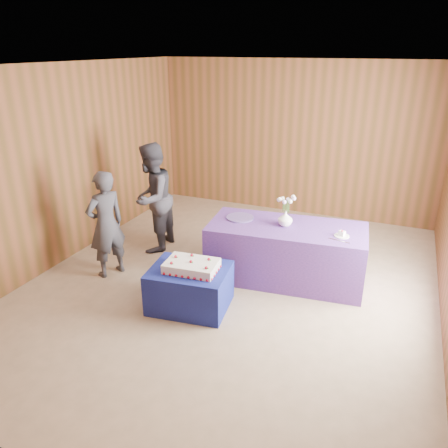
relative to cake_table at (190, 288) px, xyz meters
The scene contains 13 objects.
ground 0.74m from the cake_table, 68.18° to the left, with size 6.00×6.00×0.00m, color tan.
room_shell 1.70m from the cake_table, 68.18° to the left, with size 5.04×6.04×2.72m.
cake_table is the anchor object (origin of this frame).
serving_table 1.40m from the cake_table, 52.44° to the left, with size 2.00×0.90×0.75m, color #663694.
sheet_cake 0.31m from the cake_table, 16.75° to the right, with size 0.65×0.48×0.14m.
vase 1.51m from the cake_table, 53.67° to the left, with size 0.19×0.19×0.19m, color white.
flower_spray 1.62m from the cake_table, 53.67° to the left, with size 0.25×0.25×0.19m.
platter 1.25m from the cake_table, 80.05° to the left, with size 0.37×0.37×0.02m, color #5D4891.
plate 1.93m from the cake_table, 34.07° to the left, with size 0.18×0.18×0.01m, color silver.
cake_slice 1.94m from the cake_table, 34.04° to the left, with size 0.09×0.08×0.08m.
knife 1.85m from the cake_table, 30.43° to the left, with size 0.26×0.02×0.00m, color silver.
guest_left 1.48m from the cake_table, 167.45° to the left, with size 0.53×0.35×1.45m, color #383842.
guest_right 1.84m from the cake_table, 134.83° to the left, with size 0.79×0.62×1.63m, color #383742.
Camera 1 is at (1.84, -4.61, 2.90)m, focal length 35.00 mm.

